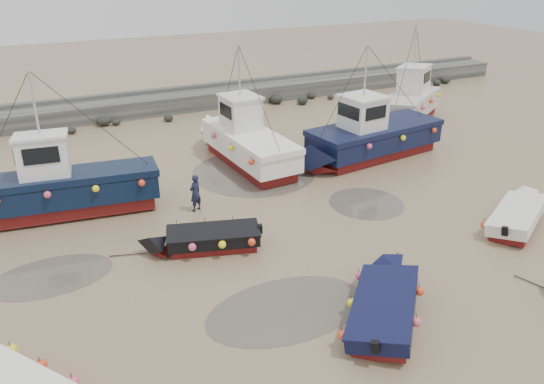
{
  "coord_description": "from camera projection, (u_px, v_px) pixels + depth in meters",
  "views": [
    {
      "loc": [
        -10.02,
        -15.0,
        10.53
      ],
      "look_at": [
        -1.11,
        3.13,
        1.4
      ],
      "focal_mm": 35.0,
      "sensor_mm": 36.0,
      "label": 1
    }
  ],
  "objects": [
    {
      "name": "ground",
      "position": [
        333.0,
        249.0,
        20.63
      ],
      "size": [
        120.0,
        120.0,
        0.0
      ],
      "primitive_type": "plane",
      "color": "#8E7152",
      "rests_on": "ground"
    },
    {
      "name": "seawall",
      "position": [
        172.0,
        103.0,
        38.38
      ],
      "size": [
        60.0,
        4.92,
        1.5
      ],
      "color": "slate",
      "rests_on": "ground"
    },
    {
      "name": "puddle_a",
      "position": [
        286.0,
        309.0,
        17.16
      ],
      "size": [
        5.47,
        5.47,
        0.01
      ],
      "primitive_type": "cylinder",
      "color": "#544D44",
      "rests_on": "ground"
    },
    {
      "name": "puddle_b",
      "position": [
        366.0,
        203.0,
        24.41
      ],
      "size": [
        3.39,
        3.39,
        0.01
      ],
      "primitive_type": "cylinder",
      "color": "#544D44",
      "rests_on": "ground"
    },
    {
      "name": "puddle_c",
      "position": [
        51.0,
        276.0,
        18.89
      ],
      "size": [
        4.31,
        4.31,
        0.01
      ],
      "primitive_type": "cylinder",
      "color": "#544D44",
      "rests_on": "ground"
    },
    {
      "name": "puddle_d",
      "position": [
        254.0,
        172.0,
        27.91
      ],
      "size": [
        6.5,
        6.5,
        0.01
      ],
      "primitive_type": "cylinder",
      "color": "#544D44",
      "rests_on": "ground"
    },
    {
      "name": "dinghy_1",
      "position": [
        388.0,
        301.0,
        16.67
      ],
      "size": [
        5.08,
        5.3,
        1.43
      ],
      "rotation": [
        0.0,
        0.0,
        -0.76
      ],
      "color": "maroon",
      "rests_on": "ground"
    },
    {
      "name": "dinghy_3",
      "position": [
        521.0,
        213.0,
        22.34
      ],
      "size": [
        5.98,
        3.77,
        1.43
      ],
      "rotation": [
        0.0,
        0.0,
        -1.07
      ],
      "color": "maroon",
      "rests_on": "ground"
    },
    {
      "name": "dinghy_4",
      "position": [
        204.0,
        237.0,
        20.4
      ],
      "size": [
        5.72,
        2.67,
        1.43
      ],
      "rotation": [
        0.0,
        0.0,
        1.28
      ],
      "color": "maroon",
      "rests_on": "ground"
    },
    {
      "name": "cabin_boat_0",
      "position": [
        58.0,
        187.0,
        22.86
      ],
      "size": [
        10.48,
        3.77,
        6.22
      ],
      "rotation": [
        0.0,
        0.0,
        1.44
      ],
      "color": "maroon",
      "rests_on": "ground"
    },
    {
      "name": "cabin_boat_1",
      "position": [
        244.0,
        139.0,
        28.73
      ],
      "size": [
        3.14,
        10.43,
        6.22
      ],
      "rotation": [
        0.0,
        0.0,
        0.05
      ],
      "color": "maroon",
      "rests_on": "ground"
    },
    {
      "name": "cabin_boat_2",
      "position": [
        366.0,
        136.0,
        29.2
      ],
      "size": [
        11.15,
        3.94,
        6.22
      ],
      "rotation": [
        0.0,
        0.0,
        1.7
      ],
      "color": "maroon",
      "rests_on": "ground"
    },
    {
      "name": "cabin_boat_3",
      "position": [
        413.0,
        100.0,
        36.13
      ],
      "size": [
        8.35,
        6.06,
        6.22
      ],
      "rotation": [
        0.0,
        0.0,
        -1.0
      ],
      "color": "maroon",
      "rests_on": "ground"
    },
    {
      "name": "person",
      "position": [
        196.0,
        210.0,
        23.74
      ],
      "size": [
        0.74,
        0.65,
        1.71
      ],
      "primitive_type": "imported",
      "rotation": [
        0.0,
        0.0,
        3.62
      ],
      "color": "#171D34",
      "rests_on": "ground"
    }
  ]
}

